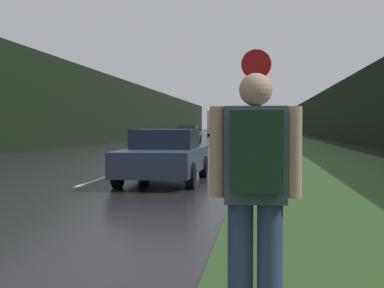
{
  "coord_description": "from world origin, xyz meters",
  "views": [
    {
      "loc": [
        4.34,
        -0.4,
        1.43
      ],
      "look_at": [
        2.34,
        15.25,
        0.91
      ],
      "focal_mm": 50.0,
      "sensor_mm": 36.0,
      "label": 1
    }
  ],
  "objects_px": {
    "hitchhiker_with_backpack": "(255,186)",
    "car_passing_far": "(226,137)",
    "car_oncoming": "(188,134)",
    "delivery_truck": "(218,123)",
    "stop_sign": "(256,107)",
    "car_passing_near": "(165,156)"
  },
  "relations": [
    {
      "from": "car_passing_near",
      "to": "delivery_truck",
      "type": "distance_m",
      "value": 65.33
    },
    {
      "from": "stop_sign",
      "to": "car_passing_near",
      "type": "relative_size",
      "value": 0.68
    },
    {
      "from": "car_passing_near",
      "to": "stop_sign",
      "type": "bearing_deg",
      "value": 137.92
    },
    {
      "from": "hitchhiker_with_backpack",
      "to": "delivery_truck",
      "type": "relative_size",
      "value": 0.21
    },
    {
      "from": "car_oncoming",
      "to": "delivery_truck",
      "type": "distance_m",
      "value": 32.58
    },
    {
      "from": "stop_sign",
      "to": "car_passing_near",
      "type": "xyz_separation_m",
      "value": [
        -2.35,
        2.12,
        -1.15
      ]
    },
    {
      "from": "car_passing_near",
      "to": "delivery_truck",
      "type": "bearing_deg",
      "value": -86.66
    },
    {
      "from": "hitchhiker_with_backpack",
      "to": "car_oncoming",
      "type": "bearing_deg",
      "value": 96.6
    },
    {
      "from": "hitchhiker_with_backpack",
      "to": "car_oncoming",
      "type": "distance_m",
      "value": 43.03
    },
    {
      "from": "car_passing_near",
      "to": "car_oncoming",
      "type": "height_order",
      "value": "car_oncoming"
    },
    {
      "from": "stop_sign",
      "to": "car_oncoming",
      "type": "xyz_separation_m",
      "value": [
        -6.15,
        34.77,
        -1.08
      ]
    },
    {
      "from": "stop_sign",
      "to": "car_passing_far",
      "type": "height_order",
      "value": "stop_sign"
    },
    {
      "from": "car_passing_far",
      "to": "delivery_truck",
      "type": "height_order",
      "value": "delivery_truck"
    },
    {
      "from": "car_passing_far",
      "to": "hitchhiker_with_backpack",
      "type": "bearing_deg",
      "value": 93.95
    },
    {
      "from": "delivery_truck",
      "to": "car_passing_near",
      "type": "bearing_deg",
      "value": -86.66
    },
    {
      "from": "hitchhiker_with_backpack",
      "to": "car_passing_near",
      "type": "distance_m",
      "value": 10.22
    },
    {
      "from": "car_oncoming",
      "to": "stop_sign",
      "type": "bearing_deg",
      "value": -79.97
    },
    {
      "from": "stop_sign",
      "to": "hitchhiker_with_backpack",
      "type": "distance_m",
      "value": 7.85
    },
    {
      "from": "stop_sign",
      "to": "car_passing_far",
      "type": "relative_size",
      "value": 0.69
    },
    {
      "from": "car_oncoming",
      "to": "delivery_truck",
      "type": "xyz_separation_m",
      "value": [
        0.0,
        32.56,
        1.17
      ]
    },
    {
      "from": "hitchhiker_with_backpack",
      "to": "car_passing_far",
      "type": "distance_m",
      "value": 35.05
    },
    {
      "from": "hitchhiker_with_backpack",
      "to": "car_passing_far",
      "type": "height_order",
      "value": "hitchhiker_with_backpack"
    }
  ]
}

